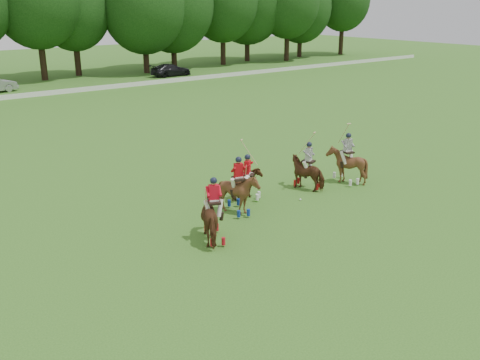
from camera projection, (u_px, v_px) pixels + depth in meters
ground at (310, 246)px, 19.29m from camera, size 180.00×180.00×0.00m
boundary_rail at (9, 97)px, 47.73m from camera, size 120.00×0.10×0.44m
car_right at (171, 70)px, 62.17m from camera, size 4.91×2.09×1.41m
polo_red_a at (214, 218)px, 19.51m from camera, size 1.72×2.28×2.44m
polo_red_b at (247, 184)px, 23.58m from camera, size 1.76×1.72×2.63m
polo_red_c at (239, 193)px, 22.06m from camera, size 1.83×1.94×2.43m
polo_stripe_a at (308, 172)px, 24.99m from camera, size 1.45×1.99×2.79m
polo_stripe_b at (347, 165)px, 25.75m from camera, size 1.74×1.87×3.01m
polo_ball at (300, 200)px, 23.67m from camera, size 0.09×0.09×0.09m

